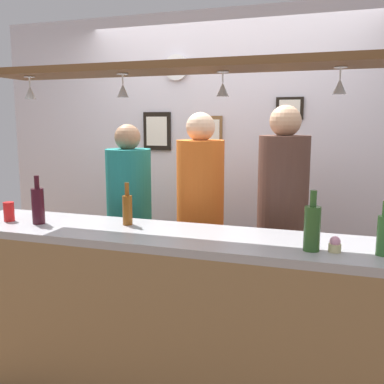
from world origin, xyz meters
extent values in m
plane|color=brown|center=(0.00, 0.00, 0.00)|extent=(8.00, 8.00, 0.00)
cube|color=silver|center=(0.00, 1.10, 1.30)|extent=(4.40, 0.06, 2.60)
cube|color=#99999E|center=(0.00, -0.35, 1.02)|extent=(2.70, 0.55, 0.04)
cube|color=olive|center=(0.00, -0.60, 0.50)|extent=(2.65, 0.04, 1.00)
cube|color=brown|center=(0.00, -0.30, 1.96)|extent=(2.20, 0.36, 0.04)
cylinder|color=silver|center=(-0.88, -0.35, 1.94)|extent=(0.06, 0.06, 0.00)
cylinder|color=silver|center=(-0.88, -0.35, 1.91)|extent=(0.01, 0.01, 0.06)
cone|color=silver|center=(-0.88, -0.35, 1.84)|extent=(0.07, 0.07, 0.08)
cylinder|color=silver|center=(-0.28, -0.32, 1.94)|extent=(0.06, 0.06, 0.00)
cylinder|color=silver|center=(-0.28, -0.32, 1.91)|extent=(0.01, 0.01, 0.06)
cone|color=silver|center=(-0.28, -0.32, 1.84)|extent=(0.07, 0.07, 0.08)
cylinder|color=silver|center=(0.29, -0.24, 1.94)|extent=(0.06, 0.06, 0.00)
cylinder|color=silver|center=(0.29, -0.24, 1.91)|extent=(0.01, 0.01, 0.06)
cone|color=silver|center=(0.29, -0.24, 1.84)|extent=(0.07, 0.07, 0.08)
cylinder|color=silver|center=(0.89, -0.25, 1.94)|extent=(0.06, 0.06, 0.00)
cylinder|color=silver|center=(0.89, -0.25, 1.91)|extent=(0.01, 0.01, 0.06)
cone|color=silver|center=(0.89, -0.25, 1.84)|extent=(0.07, 0.07, 0.08)
cube|color=#2D334C|center=(-0.59, 0.34, 0.39)|extent=(0.17, 0.18, 0.78)
cylinder|color=#1E7A75|center=(-0.59, 0.34, 1.13)|extent=(0.34, 0.34, 0.68)
sphere|color=#9E7556|center=(-0.59, 0.34, 1.55)|extent=(0.19, 0.19, 0.19)
cube|color=#2D334C|center=(-0.02, 0.34, 0.41)|extent=(0.17, 0.18, 0.82)
cylinder|color=orange|center=(-0.02, 0.34, 1.18)|extent=(0.34, 0.34, 0.72)
sphere|color=beige|center=(-0.02, 0.34, 1.63)|extent=(0.20, 0.20, 0.20)
cube|color=#2D334C|center=(0.57, 0.34, 0.42)|extent=(0.17, 0.18, 0.84)
cylinder|color=brown|center=(0.57, 0.34, 1.21)|extent=(0.34, 0.34, 0.73)
sphere|color=tan|center=(0.57, 0.34, 1.67)|extent=(0.21, 0.21, 0.21)
cylinder|color=#2D5623|center=(0.80, -0.45, 1.16)|extent=(0.08, 0.08, 0.22)
cylinder|color=#2D5623|center=(0.80, -0.45, 1.31)|extent=(0.03, 0.03, 0.08)
cylinder|color=#380F19|center=(-0.84, -0.39, 1.16)|extent=(0.08, 0.08, 0.22)
cylinder|color=#380F19|center=(-0.84, -0.39, 1.31)|extent=(0.03, 0.03, 0.08)
cylinder|color=#336B2D|center=(1.12, -0.42, 1.14)|extent=(0.06, 0.06, 0.19)
cylinder|color=brown|center=(-0.30, -0.25, 1.14)|extent=(0.06, 0.06, 0.18)
cylinder|color=brown|center=(-0.30, -0.25, 1.27)|extent=(0.03, 0.03, 0.08)
cylinder|color=red|center=(-1.06, -0.40, 1.11)|extent=(0.07, 0.07, 0.12)
cylinder|color=beige|center=(0.91, -0.44, 1.07)|extent=(0.06, 0.06, 0.04)
sphere|color=pink|center=(0.91, -0.44, 1.10)|extent=(0.05, 0.05, 0.05)
cube|color=black|center=(0.52, 1.06, 1.78)|extent=(0.22, 0.02, 0.18)
cube|color=white|center=(0.52, 1.05, 1.78)|extent=(0.17, 0.01, 0.14)
cube|color=brown|center=(-0.13, 1.06, 1.59)|extent=(0.18, 0.02, 0.26)
cube|color=white|center=(-0.13, 1.05, 1.59)|extent=(0.14, 0.01, 0.20)
cube|color=black|center=(-0.65, 1.06, 1.58)|extent=(0.26, 0.02, 0.34)
cube|color=white|center=(-0.65, 1.05, 1.58)|extent=(0.20, 0.01, 0.26)
cylinder|color=white|center=(-0.46, 1.05, 2.13)|extent=(0.22, 0.03, 0.22)
camera|label=1|loc=(0.88, -2.57, 1.67)|focal=40.37mm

